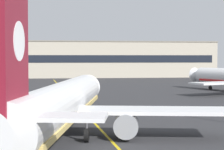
# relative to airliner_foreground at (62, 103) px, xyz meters

# --- Properties ---
(taxiway_centreline) EXTENTS (10.27, 179.74, 0.01)m
(taxiway_centreline) POSITION_rel_airliner_foreground_xyz_m (3.35, 19.28, -3.37)
(taxiway_centreline) COLOR yellow
(taxiway_centreline) RESTS_ON ground
(airliner_foreground) EXTENTS (32.33, 41.26, 11.65)m
(airliner_foreground) POSITION_rel_airliner_foreground_xyz_m (0.00, 0.00, 0.00)
(airliner_foreground) COLOR white
(airliner_foreground) RESTS_ON ground
(safety_cone_by_nose_gear) EXTENTS (0.44, 0.44, 0.55)m
(safety_cone_by_nose_gear) POSITION_rel_airliner_foreground_xyz_m (1.35, 16.39, -3.11)
(safety_cone_by_nose_gear) COLOR orange
(safety_cone_by_nose_gear) RESTS_ON ground
(terminal_building) EXTENTS (110.45, 12.40, 14.16)m
(terminal_building) POSITION_rel_airliner_foreground_xyz_m (6.98, 125.03, 3.72)
(terminal_building) COLOR #B2A893
(terminal_building) RESTS_ON ground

